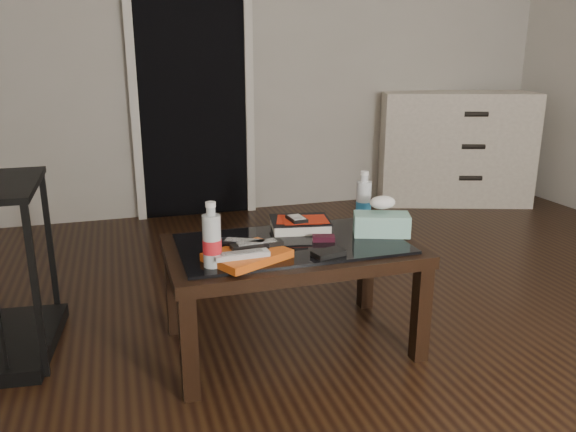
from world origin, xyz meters
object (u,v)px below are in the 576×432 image
(coffee_table, at_px, (291,257))
(textbook, at_px, (300,224))
(water_bottle_right, at_px, (364,197))
(tissue_box, at_px, (381,224))
(dresser, at_px, (454,148))
(water_bottle_left, at_px, (212,235))

(coffee_table, xyz_separation_m, textbook, (0.09, 0.15, 0.09))
(water_bottle_right, relative_size, tissue_box, 1.03)
(textbook, bearing_deg, coffee_table, -109.48)
(coffee_table, xyz_separation_m, dresser, (2.01, 1.93, 0.05))
(textbook, relative_size, water_bottle_left, 1.05)
(coffee_table, distance_m, dresser, 2.78)
(coffee_table, bearing_deg, textbook, 60.25)
(dresser, height_order, water_bottle_right, dresser)
(dresser, relative_size, water_bottle_left, 5.45)
(coffee_table, relative_size, textbook, 4.00)
(textbook, bearing_deg, water_bottle_left, -133.46)
(coffee_table, height_order, water_bottle_left, water_bottle_left)
(water_bottle_right, bearing_deg, tissue_box, -88.96)
(dresser, distance_m, water_bottle_left, 3.15)
(textbook, distance_m, tissue_box, 0.35)
(water_bottle_left, distance_m, tissue_box, 0.76)
(water_bottle_left, distance_m, water_bottle_right, 0.81)
(water_bottle_left, xyz_separation_m, water_bottle_right, (0.74, 0.33, 0.00))
(textbook, bearing_deg, dresser, 52.99)
(water_bottle_right, distance_m, tissue_box, 0.19)
(dresser, xyz_separation_m, water_bottle_right, (-1.62, -1.76, 0.13))
(water_bottle_left, xyz_separation_m, tissue_box, (0.74, 0.15, -0.07))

